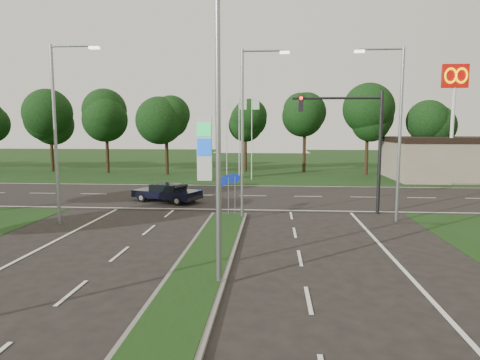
{
  "coord_description": "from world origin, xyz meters",
  "views": [
    {
      "loc": [
        2.46,
        -6.83,
        4.87
      ],
      "look_at": [
        0.73,
        15.42,
        2.2
      ],
      "focal_mm": 32.0,
      "sensor_mm": 36.0,
      "label": 1
    }
  ],
  "objects": [
    {
      "name": "streetlight_median_near",
      "position": [
        1.0,
        6.0,
        5.08
      ],
      "size": [
        2.53,
        0.22,
        9.0
      ],
      "color": "gray",
      "rests_on": "ground"
    },
    {
      "name": "streetlight_median_far",
      "position": [
        1.0,
        16.0,
        5.08
      ],
      "size": [
        2.53,
        0.22,
        9.0
      ],
      "color": "gray",
      "rests_on": "ground"
    },
    {
      "name": "treeline_far",
      "position": [
        0.1,
        39.93,
        6.83
      ],
      "size": [
        6.0,
        6.0,
        9.9
      ],
      "color": "black",
      "rests_on": "ground"
    },
    {
      "name": "commercial_building",
      "position": [
        22.0,
        36.0,
        2.0
      ],
      "size": [
        16.0,
        9.0,
        4.0
      ],
      "primitive_type": "cube",
      "color": "gray",
      "rests_on": "ground"
    },
    {
      "name": "navy_sedan",
      "position": [
        -4.59,
        20.93,
        0.66
      ],
      "size": [
        4.84,
        3.4,
        1.23
      ],
      "rotation": [
        0.0,
        0.0,
        1.18
      ],
      "color": "black",
      "rests_on": "ground"
    },
    {
      "name": "cross_road",
      "position": [
        0.0,
        24.0,
        0.0
      ],
      "size": [
        160.0,
        12.0,
        0.02
      ],
      "primitive_type": "cube",
      "color": "black",
      "rests_on": "ground"
    },
    {
      "name": "verge_far",
      "position": [
        0.0,
        55.0,
        0.0
      ],
      "size": [
        160.0,
        50.0,
        0.02
      ],
      "primitive_type": "cube",
      "color": "black",
      "rests_on": "ground"
    },
    {
      "name": "gas_pylon",
      "position": [
        -3.79,
        33.05,
        3.2
      ],
      "size": [
        5.8,
        1.26,
        8.0
      ],
      "color": "silver",
      "rests_on": "ground"
    },
    {
      "name": "traffic_signal",
      "position": [
        7.19,
        18.0,
        4.65
      ],
      "size": [
        5.1,
        0.42,
        7.0
      ],
      "color": "black",
      "rests_on": "ground"
    },
    {
      "name": "streetlight_right_far",
      "position": [
        8.8,
        16.0,
        5.08
      ],
      "size": [
        2.53,
        0.22,
        9.0
      ],
      "rotation": [
        0.0,
        0.0,
        3.14
      ],
      "color": "gray",
      "rests_on": "ground"
    },
    {
      "name": "mcdonalds_sign",
      "position": [
        18.0,
        31.97,
        7.99
      ],
      "size": [
        2.2,
        0.47,
        10.4
      ],
      "color": "silver",
      "rests_on": "ground"
    },
    {
      "name": "median_kerb",
      "position": [
        0.0,
        4.0,
        0.06
      ],
      "size": [
        2.0,
        26.0,
        0.12
      ],
      "primitive_type": "cube",
      "color": "slate",
      "rests_on": "ground"
    },
    {
      "name": "streetlight_left_far",
      "position": [
        -8.3,
        14.0,
        5.08
      ],
      "size": [
        2.53,
        0.22,
        9.0
      ],
      "color": "gray",
      "rests_on": "ground"
    },
    {
      "name": "median_signs",
      "position": [
        0.0,
        16.4,
        1.71
      ],
      "size": [
        1.16,
        1.76,
        2.38
      ],
      "color": "gray",
      "rests_on": "ground"
    }
  ]
}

